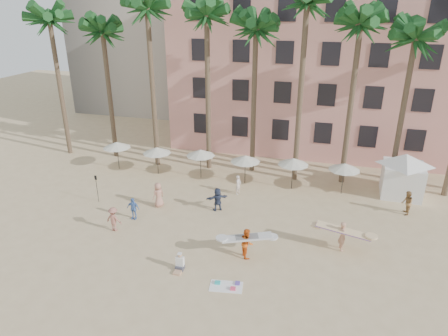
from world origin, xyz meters
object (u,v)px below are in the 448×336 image
object	(u,v)px
cabana	(404,171)
carrier_yellow	(343,235)
pink_hotel	(350,69)
carrier_white	(247,242)

from	to	relation	value
cabana	carrier_yellow	size ratio (longest dim) A/B	1.40
pink_hotel	carrier_white	bearing A→B (deg)	-103.14
pink_hotel	carrier_white	size ratio (longest dim) A/B	11.27
cabana	pink_hotel	bearing A→B (deg)	110.08
pink_hotel	cabana	bearing A→B (deg)	-69.92
carrier_yellow	carrier_white	world-z (taller)	carrier_yellow
cabana	carrier_white	xyz separation A→B (m)	(-10.10, -11.50, -1.06)
pink_hotel	carrier_yellow	distance (m)	22.71
pink_hotel	cabana	world-z (taller)	pink_hotel
carrier_yellow	carrier_white	xyz separation A→B (m)	(-5.58, -2.25, -0.08)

